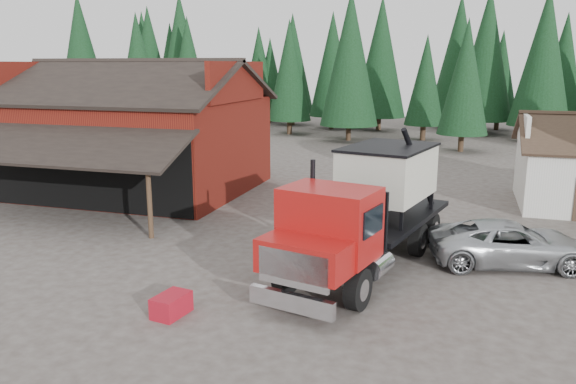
% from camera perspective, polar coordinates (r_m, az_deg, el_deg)
% --- Properties ---
extents(ground, '(120.00, 120.00, 0.00)m').
position_cam_1_polar(ground, '(19.28, -2.44, -7.97)').
color(ground, '#433B35').
rests_on(ground, ground).
extents(red_barn, '(12.80, 13.63, 7.18)m').
position_cam_1_polar(red_barn, '(32.13, -15.09, 4.96)').
color(red_barn, maroon).
rests_on(red_barn, ground).
extents(conifer_backdrop, '(76.00, 16.00, 16.00)m').
position_cam_1_polar(conifer_backdrop, '(59.65, 11.46, 5.98)').
color(conifer_backdrop, black).
rests_on(conifer_backdrop, ground).
extents(near_pine_a, '(4.40, 4.40, 11.40)m').
position_cam_1_polar(near_pine_a, '(53.04, -14.96, 11.92)').
color(near_pine_a, '#382619').
rests_on(near_pine_a, ground).
extents(near_pine_b, '(3.96, 3.96, 10.40)m').
position_cam_1_polar(near_pine_b, '(46.95, 17.58, 11.08)').
color(near_pine_b, '#382619').
rests_on(near_pine_b, ground).
extents(near_pine_d, '(5.28, 5.28, 13.40)m').
position_cam_1_polar(near_pine_d, '(51.95, 6.33, 13.36)').
color(near_pine_d, '#382619').
rests_on(near_pine_d, ground).
extents(feed_truck, '(5.00, 10.60, 4.63)m').
position_cam_1_polar(feed_truck, '(19.21, 8.13, -1.40)').
color(feed_truck, black).
rests_on(feed_truck, ground).
extents(silver_car, '(5.95, 3.71, 1.54)m').
position_cam_1_polar(silver_car, '(21.05, 21.72, -4.89)').
color(silver_car, '#B0B4B8').
rests_on(silver_car, ground).
extents(equip_box, '(0.86, 1.20, 0.60)m').
position_cam_1_polar(equip_box, '(16.27, -11.76, -11.17)').
color(equip_box, maroon).
rests_on(equip_box, ground).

